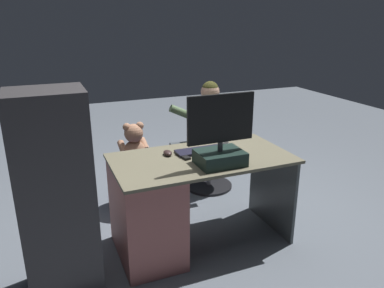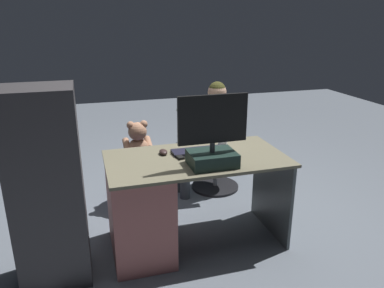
{
  "view_description": "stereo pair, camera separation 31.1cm",
  "coord_description": "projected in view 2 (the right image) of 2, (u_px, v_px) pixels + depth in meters",
  "views": [
    {
      "loc": [
        1.05,
        2.71,
        1.7
      ],
      "look_at": [
        -0.07,
        -0.01,
        0.69
      ],
      "focal_mm": 35.08,
      "sensor_mm": 36.0,
      "label": 1
    },
    {
      "loc": [
        0.76,
        2.82,
        1.7
      ],
      "look_at": [
        -0.07,
        -0.01,
        0.69
      ],
      "focal_mm": 35.08,
      "sensor_mm": 36.0,
      "label": 2
    }
  ],
  "objects": [
    {
      "name": "equipment_rack",
      "position": [
        47.0,
        190.0,
        2.37
      ],
      "size": [
        0.44,
        0.36,
        1.31
      ],
      "primitive_type": "cube",
      "color": "#322F31",
      "rests_on": "ground_plane"
    },
    {
      "name": "keyboard",
      "position": [
        199.0,
        151.0,
        2.86
      ],
      "size": [
        0.42,
        0.14,
        0.02
      ],
      "primitive_type": "cube",
      "color": "black",
      "rests_on": "desk"
    },
    {
      "name": "notebook_binder",
      "position": [
        211.0,
        159.0,
        2.69
      ],
      "size": [
        0.29,
        0.35,
        0.02
      ],
      "primitive_type": "cube",
      "rotation": [
        0.0,
        0.0,
        0.27
      ],
      "color": "beige",
      "rests_on": "desk"
    },
    {
      "name": "person",
      "position": [
        208.0,
        129.0,
        3.67
      ],
      "size": [
        0.56,
        0.52,
        1.11
      ],
      "color": "#58704B",
      "rests_on": "ground_plane"
    },
    {
      "name": "office_chair_teddy",
      "position": [
        140.0,
        179.0,
        3.53
      ],
      "size": [
        0.53,
        0.53,
        0.43
      ],
      "color": "black",
      "rests_on": "ground_plane"
    },
    {
      "name": "computer_mouse",
      "position": [
        163.0,
        152.0,
        2.81
      ],
      "size": [
        0.06,
        0.1,
        0.04
      ],
      "primitive_type": "ellipsoid",
      "color": "#2F2120",
      "rests_on": "desk"
    },
    {
      "name": "cup",
      "position": [
        223.0,
        143.0,
        2.92
      ],
      "size": [
        0.07,
        0.07,
        0.09
      ],
      "primitive_type": "cylinder",
      "color": "white",
      "rests_on": "desk"
    },
    {
      "name": "visitor_chair",
      "position": [
        215.0,
        165.0,
        3.84
      ],
      "size": [
        0.48,
        0.48,
        0.43
      ],
      "color": "black",
      "rests_on": "ground_plane"
    },
    {
      "name": "ground_plane",
      "position": [
        184.0,
        219.0,
        3.31
      ],
      "size": [
        10.0,
        10.0,
        0.0
      ],
      "primitive_type": "plane",
      "color": "#565D67"
    },
    {
      "name": "monitor",
      "position": [
        212.0,
        145.0,
        2.56
      ],
      "size": [
        0.49,
        0.25,
        0.5
      ],
      "color": "black",
      "rests_on": "desk"
    },
    {
      "name": "teddy_bear",
      "position": [
        138.0,
        142.0,
        3.42
      ],
      "size": [
        0.26,
        0.26,
        0.38
      ],
      "color": "#A47357",
      "rests_on": "office_chair_teddy"
    },
    {
      "name": "desk",
      "position": [
        152.0,
        204.0,
        2.77
      ],
      "size": [
        1.32,
        0.7,
        0.71
      ],
      "color": "#615C47",
      "rests_on": "ground_plane"
    },
    {
      "name": "tv_remote",
      "position": [
        178.0,
        156.0,
        2.76
      ],
      "size": [
        0.07,
        0.16,
        0.02
      ],
      "primitive_type": "cube",
      "rotation": [
        0.0,
        0.0,
        0.19
      ],
      "color": "black",
      "rests_on": "desk"
    }
  ]
}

